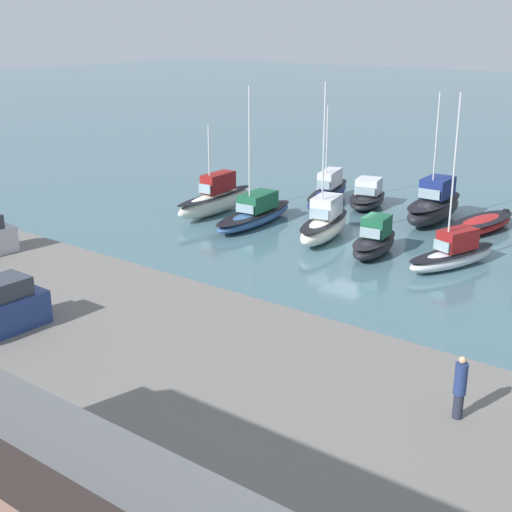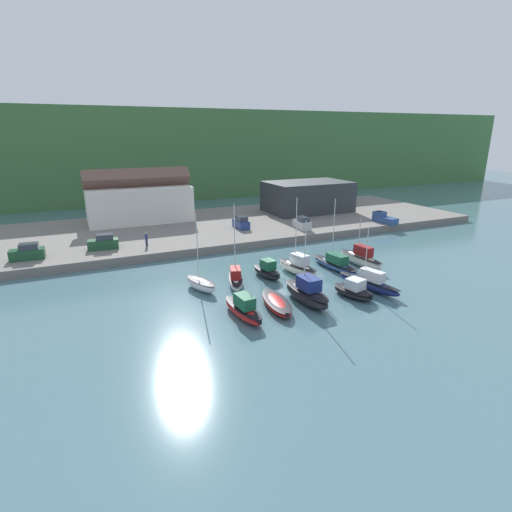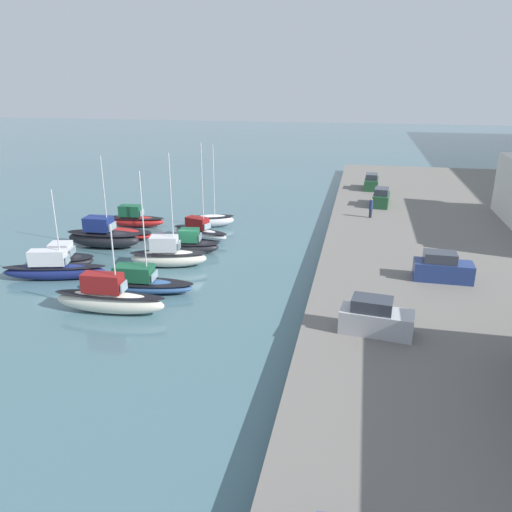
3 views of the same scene
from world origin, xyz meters
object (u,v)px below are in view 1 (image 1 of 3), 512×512
Objects in this scene: moored_boat_5 at (216,199)px; moored_boat_9 at (367,197)px; moored_boat_8 at (434,206)px; moored_boat_1 at (453,253)px; moored_boat_2 at (374,241)px; moored_boat_10 at (328,192)px; person_on_quay at (460,387)px; moored_boat_4 at (255,213)px; moored_boat_7 at (481,224)px; moored_boat_3 at (324,224)px.

moored_boat_9 is at bearing -135.39° from moored_boat_5.
moored_boat_1 is at bearing 118.67° from moored_boat_8.
moored_boat_10 reaches higher than moored_boat_2.
person_on_quay is (-7.29, 17.08, 1.53)m from moored_boat_1.
moored_boat_8 is at bearing 158.64° from moored_boat_9.
moored_boat_5 is at bearing 43.01° from moored_boat_10.
moored_boat_2 is 0.60× the size of moored_boat_8.
moored_boat_4 reaches higher than moored_boat_5.
moored_boat_4 is at bearing 40.19° from moored_boat_7.
moored_boat_2 is at bearing 89.86° from moored_boat_8.
moored_boat_1 is at bearing 109.23° from moored_boat_7.
moored_boat_3 is 10.60m from moored_boat_7.
moored_boat_9 is (9.00, -1.03, 0.27)m from moored_boat_7.
moored_boat_8 is at bearing -144.13° from moored_boat_4.
moored_boat_1 is 1.15× the size of moored_boat_10.
moored_boat_7 is (-7.14, -7.82, -0.54)m from moored_boat_3.
moored_boat_10 reaches higher than moored_boat_9.
moored_boat_1 reaches higher than moored_boat_9.
moored_boat_1 is 18.63m from person_on_quay.
moored_boat_4 is (9.60, -0.95, -0.07)m from moored_boat_2.
moored_boat_8 is 1.63× the size of moored_boat_9.
moored_boat_10 reaches higher than moored_boat_7.
moored_boat_9 reaches higher than moored_boat_7.
moored_boat_3 is 1.21× the size of moored_boat_5.
moored_boat_1 is 1.79× the size of moored_boat_9.
moored_boat_5 is 11.26m from moored_boat_9.
moored_boat_7 is at bearing -159.09° from moored_boat_5.
moored_boat_2 is at bearing 171.59° from moored_boat_5.
moored_boat_10 is at bearing -125.48° from moored_boat_5.
person_on_quay is (-20.55, 25.12, 1.40)m from moored_boat_10.
moored_boat_9 is at bearing -9.43° from moored_boat_8.
moored_boat_9 is (-7.65, -8.26, -0.32)m from moored_boat_5.
person_on_quay reaches higher than moored_boat_2.
moored_boat_2 is at bearing 79.04° from moored_boat_7.
moored_boat_3 reaches higher than moored_boat_2.
moored_boat_1 is at bearing -179.13° from moored_boat_2.
person_on_quay is (-21.44, 17.30, 1.56)m from moored_boat_4.
moored_boat_4 reaches higher than moored_boat_8.
moored_boat_9 is (5.84, -9.64, -0.07)m from moored_boat_2.
person_on_quay reaches higher than moored_boat_7.
moored_boat_4 is at bearing 38.57° from moored_boat_8.
moored_boat_7 is (-3.16, -8.61, -0.33)m from moored_boat_2.
moored_boat_3 reaches higher than moored_boat_7.
moored_boat_4 is (14.15, -0.22, -0.04)m from moored_boat_1.
moored_boat_3 is at bearing 63.59° from moored_boat_8.
moored_boat_2 is at bearing 169.74° from moored_boat_4.
moored_boat_9 is at bearing -67.05° from moored_boat_2.
moored_boat_4 is 4.33× the size of person_on_quay.
moored_boat_3 is 1.11× the size of moored_boat_8.
moored_boat_2 is 0.98× the size of moored_boat_9.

